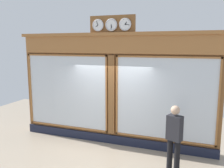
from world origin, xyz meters
TOP-DOWN VIEW (x-y plane):
  - shop_facade at (-0.00, -0.13)m, footprint 6.48×0.42m
  - pedestrian at (-2.02, 1.09)m, footprint 0.42×0.34m

SIDE VIEW (x-z plane):
  - pedestrian at x=-2.02m, z-range 0.09..1.78m
  - shop_facade at x=0.00m, z-range -0.24..3.76m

